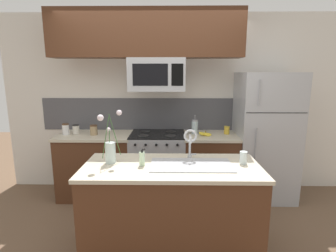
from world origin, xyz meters
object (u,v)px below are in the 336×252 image
object	(u,v)px
refrigerator	(264,136)
storage_jar_short	(94,130)
banana_bunch	(205,134)
coffee_tin	(227,130)
sink_faucet	(190,140)
flower_vase	(110,149)
storage_jar_tall	(66,129)
drinking_glass	(243,158)
microwave	(157,75)
dish_soap_bottle	(142,159)
french_press	(195,127)
storage_jar_medium	(76,129)
stove_range	(158,165)

from	to	relation	value
refrigerator	storage_jar_short	xyz separation A→B (m)	(-2.40, -0.05, 0.10)
banana_bunch	coffee_tin	size ratio (longest dim) A/B	1.73
sink_faucet	flower_vase	world-z (taller)	flower_vase
storage_jar_tall	coffee_tin	bearing A→B (deg)	1.95
banana_bunch	refrigerator	bearing A→B (deg)	5.42
storage_jar_tall	coffee_tin	size ratio (longest dim) A/B	1.43
drinking_glass	flower_vase	size ratio (longest dim) A/B	0.24
banana_bunch	microwave	bearing A→B (deg)	176.64
storage_jar_tall	dish_soap_bottle	bearing A→B (deg)	-45.68
banana_bunch	storage_jar_short	bearing A→B (deg)	178.87
microwave	french_press	bearing A→B (deg)	8.76
flower_vase	coffee_tin	bearing A→B (deg)	42.19
storage_jar_tall	french_press	distance (m)	1.81
drinking_glass	coffee_tin	bearing A→B (deg)	85.43
storage_jar_medium	french_press	size ratio (longest dim) A/B	0.49
storage_jar_medium	flower_vase	xyz separation A→B (m)	(0.78, -1.23, 0.07)
sink_faucet	drinking_glass	world-z (taller)	sink_faucet
refrigerator	banana_bunch	xyz separation A→B (m)	(-0.84, -0.08, 0.05)
stove_range	dish_soap_bottle	size ratio (longest dim) A/B	5.64
refrigerator	dish_soap_bottle	distance (m)	2.04
microwave	flower_vase	size ratio (longest dim) A/B	1.47
storage_jar_tall	dish_soap_bottle	xyz separation A→B (m)	(1.21, -1.24, -0.01)
french_press	flower_vase	distance (m)	1.55
flower_vase	microwave	bearing A→B (deg)	71.64
storage_jar_medium	coffee_tin	world-z (taller)	storage_jar_medium
flower_vase	drinking_glass	bearing A→B (deg)	-0.49
coffee_tin	banana_bunch	bearing A→B (deg)	-160.74
storage_jar_short	sink_faucet	size ratio (longest dim) A/B	0.45
drinking_glass	flower_vase	xyz separation A→B (m)	(-1.27, 0.01, 0.08)
storage_jar_short	coffee_tin	distance (m)	1.87
french_press	flower_vase	bearing A→B (deg)	-126.19
microwave	sink_faucet	distance (m)	1.27
french_press	dish_soap_bottle	distance (m)	1.45
storage_jar_tall	banana_bunch	xyz separation A→B (m)	(1.95, -0.03, -0.06)
banana_bunch	dish_soap_bottle	bearing A→B (deg)	-121.60
refrigerator	drinking_glass	world-z (taller)	refrigerator
microwave	refrigerator	xyz separation A→B (m)	(1.51, 0.04, -0.85)
refrigerator	french_press	size ratio (longest dim) A/B	6.62
storage_jar_tall	storage_jar_short	world-z (taller)	storage_jar_tall
stove_range	coffee_tin	distance (m)	1.10
stove_range	storage_jar_medium	distance (m)	1.27
storage_jar_medium	sink_faucet	world-z (taller)	sink_faucet
refrigerator	banana_bunch	bearing A→B (deg)	-174.58
storage_jar_tall	storage_jar_medium	size ratio (longest dim) A/B	1.21
french_press	storage_jar_short	bearing A→B (deg)	-176.39
french_press	flower_vase	xyz separation A→B (m)	(-0.91, -1.25, 0.04)
coffee_tin	refrigerator	bearing A→B (deg)	-3.27
storage_jar_tall	sink_faucet	distance (m)	1.96
storage_jar_medium	sink_faucet	xyz separation A→B (m)	(1.55, -1.10, 0.13)
french_press	dish_soap_bottle	size ratio (longest dim) A/B	1.62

